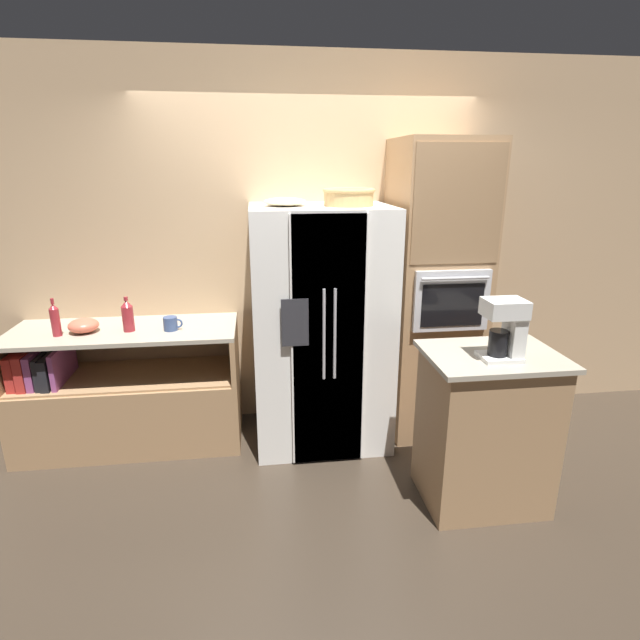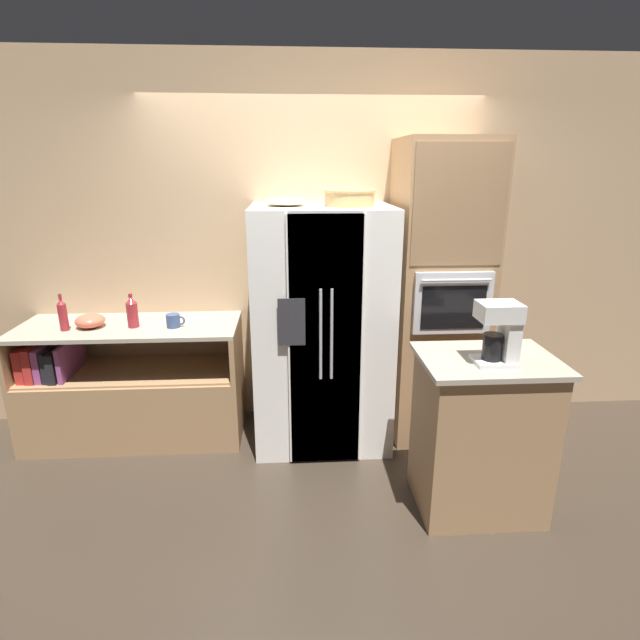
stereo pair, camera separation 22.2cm
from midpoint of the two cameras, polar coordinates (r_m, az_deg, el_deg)
ground_plane at (r=3.95m, az=1.38°, el=-13.36°), size 20.00×20.00×0.00m
wall_back at (r=3.94m, az=0.91°, el=8.32°), size 12.00×0.06×2.80m
counter_left at (r=4.07m, az=-19.13°, el=-8.21°), size 1.59×0.63×0.90m
refrigerator at (r=3.65m, az=1.92°, el=-0.91°), size 0.97×0.83×1.75m
wall_oven at (r=3.83m, az=14.94°, el=2.89°), size 0.65×0.73×2.20m
island_counter at (r=3.22m, az=19.80°, el=-12.14°), size 0.77×0.59×0.98m
wicker_basket at (r=3.44m, az=5.28°, el=13.87°), size 0.35×0.35×0.11m
fruit_bowl at (r=3.46m, az=-2.06°, el=13.38°), size 0.29×0.29×0.06m
bottle_tall at (r=3.87m, az=-25.89°, el=0.53°), size 0.06×0.06×0.26m
bottle_short at (r=3.76m, az=-19.11°, el=0.85°), size 0.08×0.08×0.25m
mug at (r=3.69m, az=-14.75°, el=-0.09°), size 0.13×0.10×0.10m
mixing_bowl at (r=3.88m, az=-23.32°, el=-0.10°), size 0.20×0.20×0.10m
coffee_maker at (r=2.89m, az=22.13°, el=-1.11°), size 0.22×0.18×0.34m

